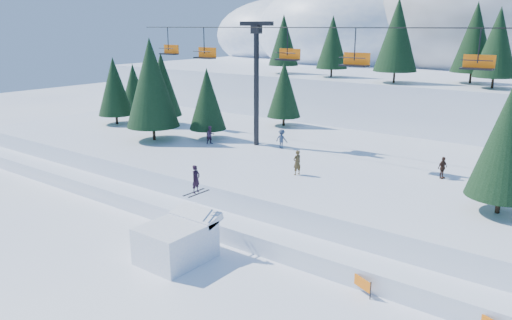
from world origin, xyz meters
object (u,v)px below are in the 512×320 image
Objects in this scene: jump_kicker at (177,240)px; banner_near at (351,276)px; chairlift at (363,71)px; banner_far at (470,313)px.

banner_near is at bearing 18.94° from jump_kicker.
chairlift is (2.89, 16.00, 8.19)m from jump_kicker.
banner_far is (14.47, 3.20, -0.60)m from jump_kicker.
banner_near is 5.53m from banner_far.
chairlift is 16.76m from banner_near.
chairlift reaches higher than banner_far.
jump_kicker is 14.83m from banner_far.
jump_kicker is 1.93× the size of banner_near.
chairlift is 17.80× the size of banner_far.
banner_near is (6.05, -12.93, -8.78)m from chairlift.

